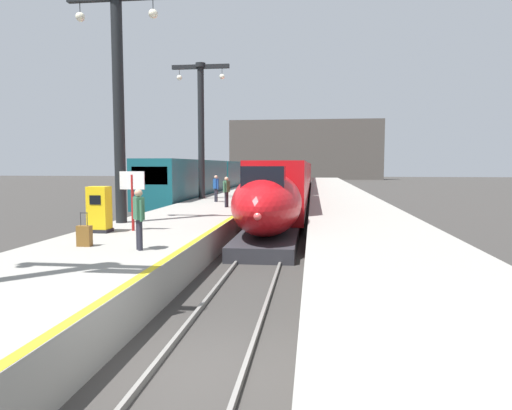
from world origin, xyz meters
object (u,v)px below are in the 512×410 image
highspeed_train_main (297,178)px  departure_info_board (132,189)px  station_column_mid (118,85)px  ticket_machine_yellow (99,211)px  passenger_near_edge (139,214)px  regional_train_adjacent (213,178)px  station_column_far (201,118)px  passenger_far_waiting (216,186)px  passenger_mid_platform (226,189)px  rolling_suitcase (84,236)px

highspeed_train_main → departure_info_board: bearing=-97.1°
station_column_mid → ticket_machine_yellow: (0.35, -2.65, -4.76)m
passenger_near_edge → departure_info_board: departure_info_board is taller
regional_train_adjacent → passenger_near_edge: (5.20, -33.18, -0.09)m
regional_train_adjacent → station_column_mid: size_ratio=4.00×
highspeed_train_main → station_column_far: 21.99m
regional_train_adjacent → passenger_far_waiting: 17.01m
highspeed_train_main → regional_train_adjacent: 10.61m
passenger_mid_platform → ticket_machine_yellow: 10.30m
regional_train_adjacent → ticket_machine_yellow: bearing=-85.2°
highspeed_train_main → ticket_machine_yellow: (-5.55, -36.96, -0.18)m
passenger_near_edge → rolling_suitcase: size_ratio=1.72×
highspeed_train_main → station_column_mid: bearing=-99.8°
highspeed_train_main → ticket_machine_yellow: bearing=-98.5°
regional_train_adjacent → rolling_suitcase: (3.40, -32.81, -0.77)m
regional_train_adjacent → passenger_near_edge: 33.58m
highspeed_train_main → rolling_suitcase: 39.95m
station_column_mid → passenger_far_waiting: size_ratio=5.41×
rolling_suitcase → ticket_machine_yellow: ticket_machine_yellow is taller
station_column_far → station_column_mid: bearing=-90.0°
station_column_mid → passenger_far_waiting: bearing=81.6°
regional_train_adjacent → station_column_mid: (2.20, -27.46, 4.43)m
regional_train_adjacent → station_column_far: (2.20, -13.81, 4.51)m
highspeed_train_main → passenger_mid_platform: (-2.93, -27.00, 0.07)m
regional_train_adjacent → ticket_machine_yellow: regional_train_adjacent is taller
regional_train_adjacent → station_column_mid: station_column_mid is taller
regional_train_adjacent → passenger_far_waiting: regional_train_adjacent is taller
highspeed_train_main → station_column_far: bearing=-105.9°
regional_train_adjacent → station_column_far: size_ratio=3.93×
passenger_far_waiting → rolling_suitcase: passenger_far_waiting is taller
highspeed_train_main → rolling_suitcase: bearing=-96.8°
regional_train_adjacent → ticket_machine_yellow: size_ratio=22.87×
station_column_far → highspeed_train_main: bearing=74.1°
station_column_mid → station_column_far: 13.65m
passenger_mid_platform → station_column_far: bearing=115.1°
station_column_far → passenger_near_edge: 20.13m
station_column_far → passenger_mid_platform: (2.97, -6.34, -4.60)m
station_column_mid → passenger_far_waiting: (1.61, 10.87, -4.51)m
highspeed_train_main → ticket_machine_yellow: 37.37m
passenger_mid_platform → rolling_suitcase: 12.80m
station_column_far → passenger_near_edge: bearing=-81.2°
station_column_far → rolling_suitcase: (1.20, -19.00, -5.29)m
station_column_mid → passenger_near_edge: bearing=-62.4°
station_column_far → departure_info_board: station_column_far is taller
passenger_far_waiting → ticket_machine_yellow: size_ratio=1.06×
passenger_far_waiting → ticket_machine_yellow: (-1.26, -13.52, -0.25)m
regional_train_adjacent → departure_info_board: regional_train_adjacent is taller
passenger_far_waiting → rolling_suitcase: 16.25m
highspeed_train_main → passenger_near_edge: bearing=-94.2°
station_column_far → rolling_suitcase: size_ratio=9.48×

